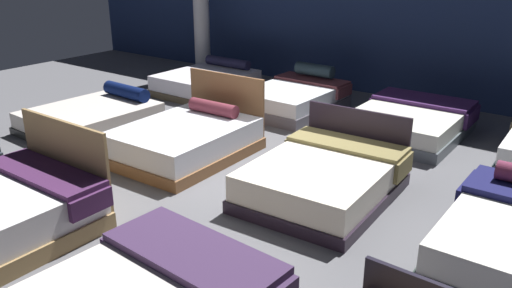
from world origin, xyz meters
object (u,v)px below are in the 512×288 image
object	(u,v)px
bed_5	(187,139)
support_pillar	(201,1)
bed_6	(324,178)
bed_4	(92,117)
bed_8	(207,82)
bed_9	(294,98)
bed_10	(410,122)

from	to	relation	value
bed_5	support_pillar	bearing A→B (deg)	128.08
support_pillar	bed_6	bearing A→B (deg)	-35.90
bed_4	bed_8	xyz separation A→B (m)	(0.02, 2.94, 0.03)
bed_5	bed_8	xyz separation A→B (m)	(-2.18, 2.91, -0.04)
bed_4	bed_6	bearing A→B (deg)	3.02
bed_9	support_pillar	bearing A→B (deg)	160.70
bed_6	bed_10	bearing A→B (deg)	87.47
bed_9	bed_8	bearing A→B (deg)	-179.54
bed_8	bed_6	bearing A→B (deg)	-32.37
bed_5	bed_10	size ratio (longest dim) A/B	0.98
bed_5	bed_8	world-z (taller)	bed_5
bed_10	support_pillar	world-z (taller)	support_pillar
bed_8	bed_9	world-z (taller)	bed_9
bed_5	bed_6	world-z (taller)	bed_5
bed_6	support_pillar	xyz separation A→B (m)	(-5.74, 4.16, 1.50)
bed_5	support_pillar	world-z (taller)	support_pillar
bed_8	support_pillar	size ratio (longest dim) A/B	0.55
bed_9	bed_10	size ratio (longest dim) A/B	0.94
bed_4	support_pillar	world-z (taller)	support_pillar
bed_9	support_pillar	world-z (taller)	support_pillar
bed_4	support_pillar	distance (m)	4.65
bed_4	bed_10	distance (m)	5.37
bed_5	bed_9	xyz separation A→B (m)	(0.04, 2.88, -0.01)
bed_10	bed_8	bearing A→B (deg)	179.32
bed_9	support_pillar	xyz separation A→B (m)	(-3.47, 1.30, 1.50)
bed_8	bed_9	size ratio (longest dim) A/B	0.98
bed_4	bed_10	size ratio (longest dim) A/B	1.01
bed_6	bed_10	xyz separation A→B (m)	(-0.00, 2.86, -0.03)
support_pillar	bed_5	bearing A→B (deg)	-50.60
bed_5	bed_9	size ratio (longest dim) A/B	1.05
bed_4	bed_6	size ratio (longest dim) A/B	1.02
bed_8	support_pillar	xyz separation A→B (m)	(-1.25, 1.27, 1.53)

